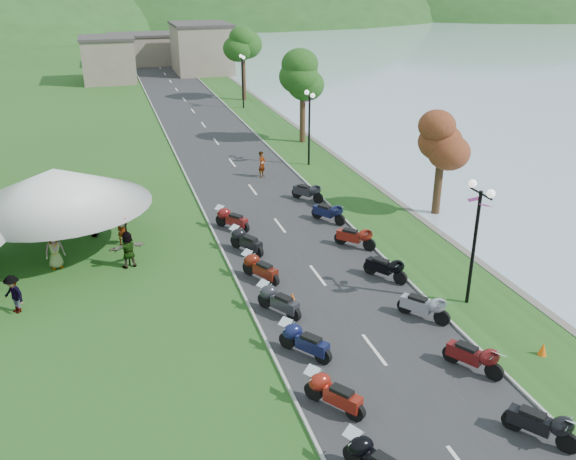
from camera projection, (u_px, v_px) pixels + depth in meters
road at (232, 163)px, 42.75m from camera, size 7.00×120.00×0.02m
hills_backdrop at (121, 16)px, 183.62m from camera, size 360.00×120.00×76.00m
far_building at (146, 52)px, 80.86m from camera, size 18.00×16.00×5.00m
moto_row_right at (446, 330)px, 21.82m from camera, size 2.60×33.49×1.10m
vendor_tent_main at (59, 209)px, 28.90m from camera, size 5.79×5.79×4.00m
tree_lakeside at (441, 156)px, 32.65m from camera, size 2.35×2.35×6.52m
pedestrian_a at (124, 244)px, 30.05m from camera, size 0.77×0.74×1.71m
pedestrian_b at (79, 209)px, 34.41m from camera, size 1.04×0.73×1.94m
pedestrian_c at (17, 312)px, 24.04m from camera, size 1.01×1.05×1.60m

